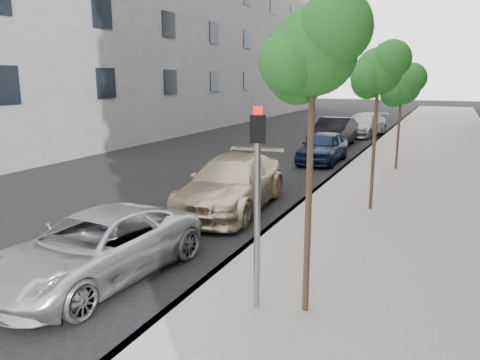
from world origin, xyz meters
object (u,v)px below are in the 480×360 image
Objects in this scene: suv at (232,183)px; sedan_blue at (323,147)px; signal_pole at (257,186)px; tree_near at (315,52)px; minivan at (96,247)px; tree_mid at (380,71)px; sedan_rear at (364,125)px; sedan_black at (334,132)px; tree_far at (402,86)px.

suv reaches higher than sedan_blue.
sedan_blue is (-2.54, 14.18, -1.45)m from signal_pole.
suv is at bearing 125.63° from tree_near.
signal_pole is at bearing -79.29° from sedan_blue.
tree_near reaches higher than minivan.
sedan_rear is at bearing 100.42° from tree_mid.
tree_far is at bearing -54.86° from sedan_black.
tree_near is at bearing -72.93° from sedan_rear.
sedan_blue is (0.50, 8.65, -0.06)m from suv.
tree_far is at bearing 90.00° from tree_mid.
suv is at bearing -116.50° from tree_far.
tree_far reaches higher than signal_pole.
tree_near is 1.17× the size of sedan_blue.
tree_far is (0.00, 6.50, -0.48)m from tree_mid.
sedan_black is (-4.01, 6.06, -2.67)m from tree_far.
tree_mid reaches higher than sedan_black.
sedan_black reaches higher than suv.
tree_near reaches higher than sedan_rear.
suv is at bearing 91.75° from minivan.
tree_mid is 13.56m from sedan_black.
tree_near is 0.96× the size of sedan_rear.
tree_far is at bearing 90.00° from tree_near.
tree_near is 0.99× the size of sedan_black.
signal_pole is 3.63m from minivan.
tree_far is 12.37m from sedan_rear.
sedan_black reaches higher than minivan.
tree_far reaches higher than suv.
minivan is 0.91× the size of sedan_rear.
signal_pole is 0.67× the size of sedan_black.
sedan_rear reaches higher than minivan.
minivan is at bearing -92.51° from sedan_blue.
sedan_black is (-4.01, 12.56, -3.15)m from tree_mid.
tree_near is 0.92× the size of suv.
minivan is at bearing -97.58° from suv.
tree_far is 4.44m from sedan_blue.
sedan_blue is at bearing 81.91° from suv.
sedan_black reaches higher than sedan_rear.
minivan is 5.53m from suv.
signal_pole is 0.78× the size of sedan_blue.
tree_near is 1.49× the size of signal_pole.
sedan_black is (-0.19, 13.73, 0.03)m from suv.
signal_pole is 0.61× the size of suv.
tree_mid is at bearing 61.89° from signal_pole.
tree_mid is 5.11m from suv.
tree_mid is at bearing -70.21° from sedan_rear.
tree_mid is 8.81m from sedan_blue.
tree_near is 2.15m from signal_pole.
suv is at bearing -87.58° from sedan_black.
tree_mid is 18.68m from sedan_rear.
signal_pole is 6.46m from suv.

